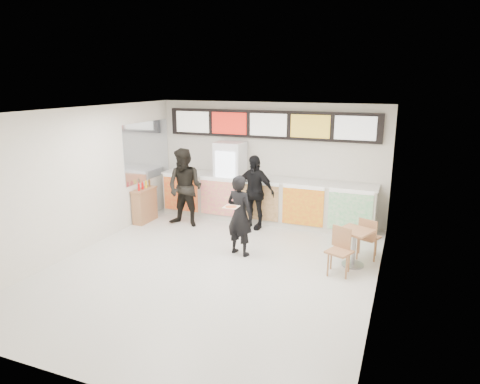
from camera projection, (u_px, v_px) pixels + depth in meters
The scene contains 15 objects.
floor at pixel (213, 268), 8.25m from camera, with size 7.00×7.00×0.00m, color beige.
ceiling at pixel (210, 111), 7.50m from camera, with size 7.00×7.00×0.00m, color white.
wall_back at pixel (269, 161), 11.03m from camera, with size 6.00×6.00×0.00m, color silver.
wall_left at pixel (82, 180), 8.95m from camera, with size 7.00×7.00×0.00m, color silver.
wall_right at pixel (381, 211), 6.81m from camera, with size 7.00×7.00×0.00m, color silver.
service_counter at pixel (264, 200), 10.89m from camera, with size 5.56×0.77×1.14m.
menu_board at pixel (269, 125), 10.71m from camera, with size 5.50×0.14×0.70m.
drinks_fridge at pixel (230, 180), 11.13m from camera, with size 0.70×0.67×2.00m.
mirror_panel at pixel (147, 151), 11.08m from camera, with size 0.01×2.00×1.50m, color #B2B7BF.
customer_main at pixel (240, 215), 8.73m from camera, with size 0.62×0.40×1.69m, color black.
customer_left at pixel (185, 188), 10.48m from camera, with size 0.94×0.73×1.94m, color black.
customer_mid at pixel (254, 192), 10.35m from camera, with size 1.06×0.44×1.81m, color black.
pizza_slice at pixel (231, 207), 8.25m from camera, with size 0.36×0.36×0.02m.
cafe_table at pixel (354, 241), 8.26m from camera, with size 0.95×1.54×0.87m.
condiment_ledge at pixel (145, 205), 10.90m from camera, with size 0.31×0.78×1.03m.
Camera 1 is at (3.30, -6.89, 3.50)m, focal length 32.00 mm.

